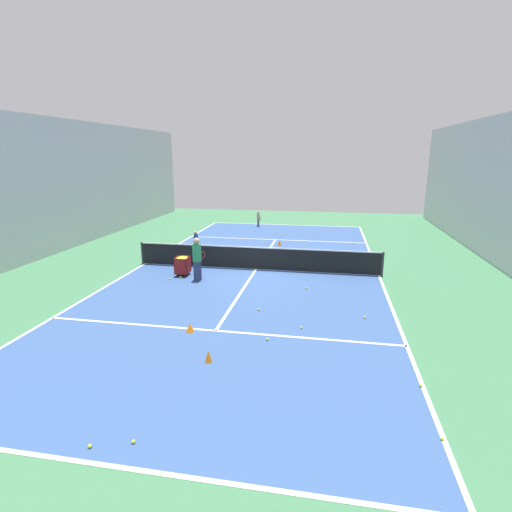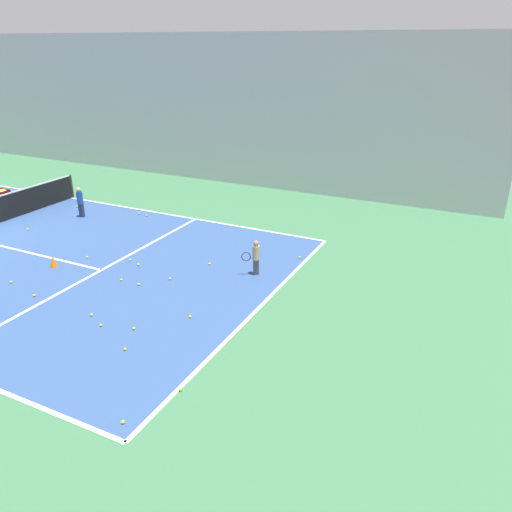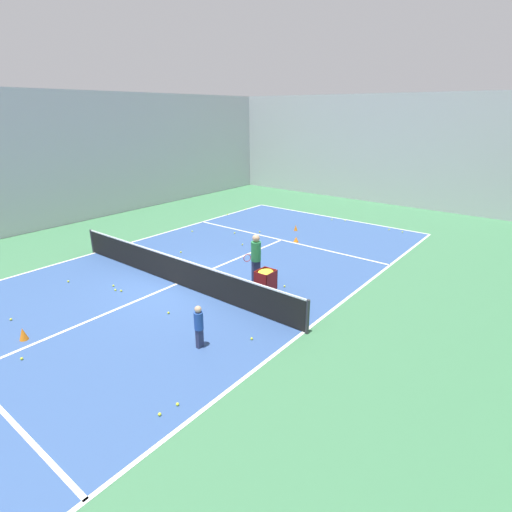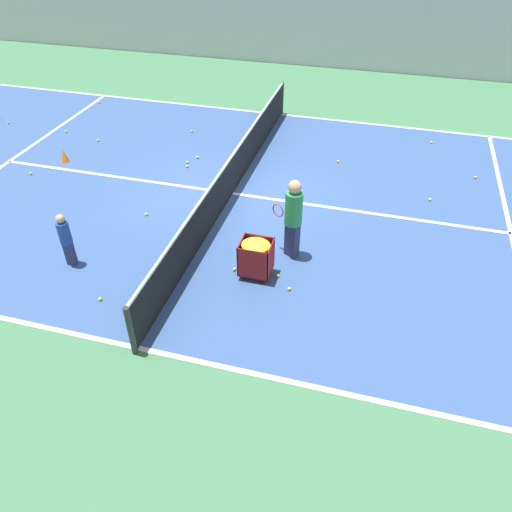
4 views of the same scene
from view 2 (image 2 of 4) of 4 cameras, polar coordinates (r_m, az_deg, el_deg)
line_baseline_near at (r=12.97m, az=0.31°, el=-5.97°), size 10.50×0.10×0.00m
line_sideline_right at (r=23.58m, az=-20.33°, el=6.25°), size 0.10×23.46×0.00m
line_service_near at (r=15.75m, az=-17.25°, el=-1.55°), size 10.50×0.10×0.00m
hall_enclosure_right at (r=26.84m, az=-12.92°, el=16.40°), size 0.15×34.42×6.75m
player_near_baseline at (r=14.54m, az=-0.06°, el=0.08°), size 0.38×0.52×1.07m
child_midcourt at (r=20.65m, az=-19.47°, el=6.04°), size 0.25×0.25×1.19m
ball_cart at (r=23.02m, az=-27.16°, el=6.19°), size 0.53×0.61×0.81m
training_cone_2 at (r=16.43m, az=-22.14°, el=-0.56°), size 0.23×0.23×0.34m
tennis_ball_0 at (r=12.63m, az=-7.53°, el=-6.89°), size 0.07×0.07×0.07m
tennis_ball_1 at (r=11.68m, az=-14.74°, el=-10.25°), size 0.07×0.07×0.07m
tennis_ball_2 at (r=14.65m, az=-9.82°, el=-2.57°), size 0.07×0.07×0.07m
tennis_ball_3 at (r=14.88m, az=-15.15°, el=-2.64°), size 0.07×0.07×0.07m
tennis_ball_7 at (r=10.28m, az=-8.67°, el=-14.84°), size 0.07×0.07×0.07m
tennis_ball_10 at (r=22.80m, az=-26.24°, el=4.81°), size 0.07×0.07×0.07m
tennis_ball_11 at (r=22.14m, az=-19.77°, el=5.37°), size 0.07×0.07×0.07m
tennis_ball_13 at (r=9.77m, az=-14.97°, el=-17.86°), size 0.07×0.07×0.07m
tennis_ball_14 at (r=15.75m, az=-13.30°, el=-0.97°), size 0.07×0.07×0.07m
tennis_ball_16 at (r=14.49m, az=-13.26°, el=-3.17°), size 0.07×0.07×0.07m
tennis_ball_17 at (r=20.19m, az=-12.40°, el=4.55°), size 0.07×0.07×0.07m
tennis_ball_19 at (r=12.74m, az=-17.32°, el=-7.56°), size 0.07×0.07×0.07m
tennis_ball_21 at (r=12.39m, az=-13.78°, el=-8.04°), size 0.07×0.07×0.07m
tennis_ball_22 at (r=15.87m, az=-26.21°, el=-2.68°), size 0.07×0.07×0.07m
tennis_ball_23 at (r=15.45m, az=-5.34°, el=-0.90°), size 0.07×0.07×0.07m
tennis_ball_24 at (r=16.74m, az=-18.76°, el=-0.14°), size 0.07×0.07×0.07m
tennis_ball_25 at (r=14.78m, az=-24.02°, el=-4.15°), size 0.07×0.07×0.07m
tennis_ball_27 at (r=20.48m, az=-13.22°, el=4.74°), size 0.07×0.07×0.07m
tennis_ball_28 at (r=20.05m, az=-24.62°, el=2.79°), size 0.07×0.07×0.07m
tennis_ball_31 at (r=13.26m, az=-18.29°, el=-6.40°), size 0.07×0.07×0.07m
tennis_ball_32 at (r=15.91m, az=5.01°, el=-0.15°), size 0.07×0.07×0.07m
tennis_ball_34 at (r=16.15m, az=-14.18°, el=-0.44°), size 0.07×0.07×0.07m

